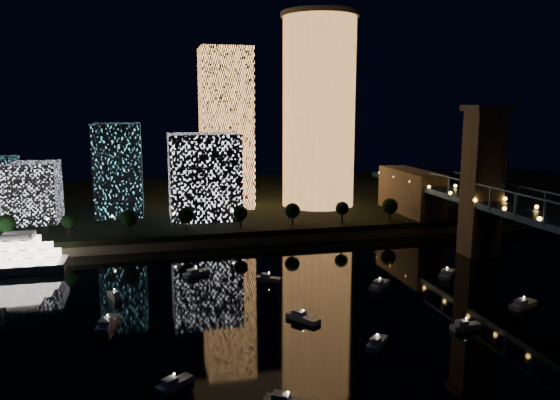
{
  "coord_description": "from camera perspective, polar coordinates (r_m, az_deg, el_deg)",
  "views": [
    {
      "loc": [
        -41.95,
        -108.4,
        49.85
      ],
      "look_at": [
        -2.78,
        55.0,
        20.67
      ],
      "focal_mm": 35.0,
      "sensor_mm": 36.0,
      "label": 1
    }
  ],
  "objects": [
    {
      "name": "esplanade_trees",
      "position": [
        200.73,
        -9.48,
        -1.6
      ],
      "size": [
        165.74,
        6.36,
        8.68
      ],
      "color": "black",
      "rests_on": "far_bank"
    },
    {
      "name": "midrise_blocks",
      "position": [
        229.04,
        -16.83,
        2.15
      ],
      "size": [
        104.53,
        39.54,
        37.69
      ],
      "color": "white",
      "rests_on": "far_bank"
    },
    {
      "name": "ground",
      "position": [
        126.47,
        7.25,
        -13.45
      ],
      "size": [
        520.0,
        520.0,
        0.0
      ],
      "primitive_type": "plane",
      "color": "black",
      "rests_on": "ground"
    },
    {
      "name": "tower_cylindrical",
      "position": [
        246.04,
        4.07,
        9.25
      ],
      "size": [
        34.0,
        34.0,
        84.52
      ],
      "color": "#FFA251",
      "rests_on": "far_bank"
    },
    {
      "name": "tower_rectangular",
      "position": [
        243.73,
        -5.66,
        7.43
      ],
      "size": [
        21.84,
        21.84,
        69.48
      ],
      "primitive_type": "cube",
      "color": "#FFA251",
      "rests_on": "far_bank"
    },
    {
      "name": "street_lamps",
      "position": [
        206.63,
        -11.01,
        -1.73
      ],
      "size": [
        132.7,
        0.7,
        5.65
      ],
      "color": "black",
      "rests_on": "far_bank"
    },
    {
      "name": "seawall",
      "position": [
        200.87,
        -1.03,
        -4.08
      ],
      "size": [
        420.0,
        6.0,
        3.0
      ],
      "primitive_type": "cube",
      "color": "#6B5E4C",
      "rests_on": "ground"
    },
    {
      "name": "motorboats",
      "position": [
        136.08,
        3.38,
        -11.29
      ],
      "size": [
        107.69,
        82.3,
        2.78
      ],
      "color": "silver",
      "rests_on": "ground"
    },
    {
      "name": "far_bank",
      "position": [
        275.75,
        -4.53,
        -0.07
      ],
      "size": [
        420.0,
        160.0,
        5.0
      ],
      "primitive_type": "cube",
      "color": "black",
      "rests_on": "ground"
    }
  ]
}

